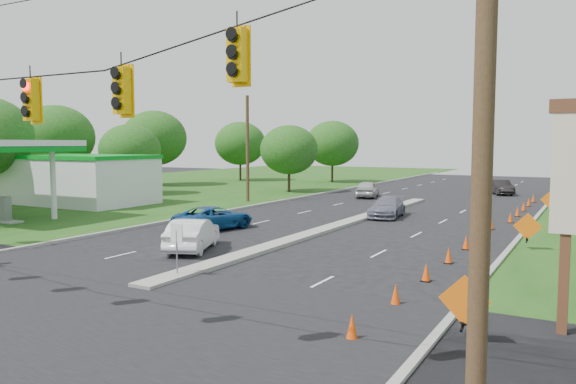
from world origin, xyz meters
The scene contains 35 objects.
ground centered at (0.00, 0.00, 0.00)m, with size 160.00×160.00×0.00m, color black.
grass_left centered at (-30.00, 20.00, 0.00)m, with size 40.00×160.00×0.06m, color #1E4714.
cross_street centered at (0.00, 0.00, 0.00)m, with size 160.00×14.00×0.02m, color black.
curb_left centered at (-10.10, 30.00, 0.00)m, with size 0.25×110.00×0.16m, color gray.
curb_right centered at (10.10, 30.00, 0.00)m, with size 0.25×110.00×0.16m, color gray.
median centered at (0.00, 21.00, 0.00)m, with size 1.00×34.00×0.18m, color gray.
median_sign centered at (0.00, 6.00, 1.46)m, with size 0.55×0.06×2.05m.
utility_pole_far_left centered at (-12.50, 30.00, 4.50)m, with size 0.28×0.28×9.00m, color #422D1C.
gas_station centered at (-23.64, 20.24, 2.58)m, with size 18.40×19.70×5.20m.
cone_0 centered at (8.24, 3.00, 0.35)m, with size 0.32×0.32×0.70m, color #F0490B.
cone_1 centered at (8.24, 6.50, 0.35)m, with size 0.32×0.32×0.70m, color #F0490B.
cone_2 centered at (8.24, 10.00, 0.35)m, with size 0.32×0.32×0.70m, color #F0490B.
cone_3 centered at (8.24, 13.50, 0.35)m, with size 0.32×0.32×0.70m, color #F0490B.
cone_4 centered at (8.24, 17.00, 0.35)m, with size 0.32×0.32×0.70m, color #F0490B.
cone_5 centered at (8.24, 20.50, 0.35)m, with size 0.32×0.32×0.70m, color #F0490B.
cone_6 centered at (8.24, 24.00, 0.35)m, with size 0.32×0.32×0.70m, color #F0490B.
cone_7 centered at (8.84, 27.50, 0.35)m, with size 0.32×0.32×0.70m, color #F0490B.
cone_8 centered at (8.84, 31.00, 0.35)m, with size 0.32×0.32×0.70m, color #F0490B.
cone_9 centered at (8.84, 34.50, 0.35)m, with size 0.32×0.32×0.70m, color #F0490B.
cone_10 centered at (8.84, 38.00, 0.35)m, with size 0.32×0.32×0.70m, color #F0490B.
cone_11 centered at (8.84, 41.50, 0.35)m, with size 0.32×0.32×0.70m, color #F0490B.
work_sign_0 centered at (10.80, 4.00, 1.09)m, with size 1.27×0.58×1.37m.
work_sign_1 centered at (10.80, 18.00, 1.09)m, with size 1.27×0.58×1.37m.
work_sign_2 centered at (10.80, 32.00, 1.09)m, with size 1.27×0.58×1.37m.
tree_2 centered at (-26.00, 30.00, 4.34)m, with size 5.88×5.88×6.86m.
tree_3 centered at (-32.00, 40.00, 5.58)m, with size 7.56×7.56×8.82m.
tree_4 centered at (-28.00, 52.00, 4.96)m, with size 6.72×6.72×7.84m.
tree_5 centered at (-14.00, 40.00, 4.34)m, with size 5.88×5.88×6.86m.
tree_6 centered at (-16.00, 55.00, 4.96)m, with size 6.72×6.72×7.84m.
tree_14 centered at (-34.00, 28.00, 5.58)m, with size 7.56×7.56×8.82m.
white_sedan centered at (-2.97, 10.63, 0.75)m, with size 1.58×4.52×1.49m, color white.
blue_pickup centered at (-5.86, 16.22, 0.69)m, with size 2.27×4.93×1.37m, color navy.
silver_car_far centered at (1.14, 26.31, 0.68)m, with size 1.91×4.69×1.36m, color slate.
silver_car_oncoming centered at (-5.05, 38.82, 0.77)m, with size 1.82×4.53×1.54m, color #B5B5B5.
dark_car_receding centered at (5.28, 47.95, 0.72)m, with size 1.53×4.38×1.44m, color black.
Camera 1 is at (13.56, -9.95, 5.02)m, focal length 35.00 mm.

